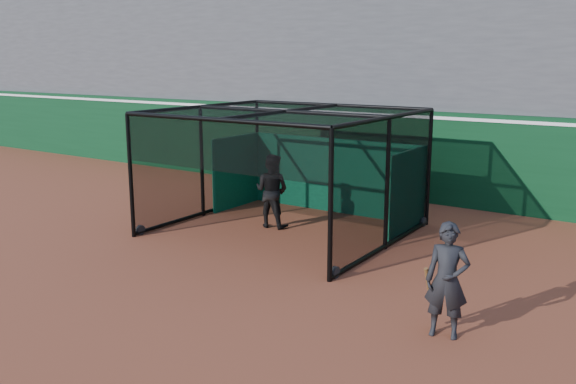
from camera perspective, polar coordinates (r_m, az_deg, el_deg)
The scene contains 6 objects.
ground at distance 10.53m, azimuth -7.12°, elevation -9.26°, with size 120.00×120.00×0.00m, color brown.
outfield_wall at distance 17.32m, azimuth 11.49°, elevation 3.51°, with size 50.00×0.50×2.50m.
grandstand at distance 20.68m, azimuth 16.00°, elevation 13.53°, with size 50.00×7.85×8.95m.
batting_cage at distance 13.78m, azimuth -0.22°, elevation 1.87°, with size 5.11×4.71×2.73m.
batter at distance 14.20m, azimuth -1.53°, elevation 0.12°, with size 0.84×0.65×1.73m, color black.
on_deck_player at distance 8.88m, azimuth 14.65°, elevation -8.02°, with size 0.68×0.52×1.66m.
Camera 1 is at (6.48, -7.36, 3.84)m, focal length 38.00 mm.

